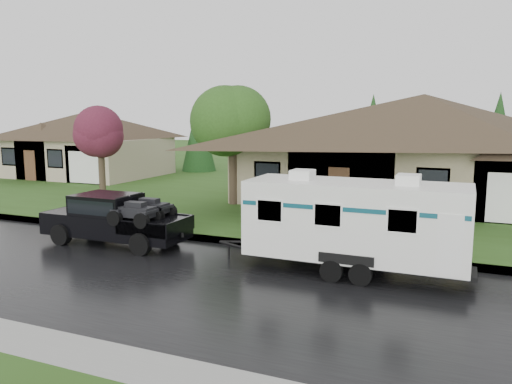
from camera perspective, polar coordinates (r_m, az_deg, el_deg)
ground at (r=15.12m, az=5.84°, el=-9.16°), size 140.00×140.00×0.00m
road at (r=13.32m, az=3.26°, el=-11.62°), size 140.00×8.00×0.01m
curb at (r=17.18m, az=8.06°, el=-6.75°), size 140.00×0.50×0.15m
lawn at (r=29.43m, az=14.44°, el=-0.46°), size 140.00×26.00×0.15m
house_main at (r=27.70m, az=19.08°, el=6.09°), size 19.44×10.80×6.90m
house_far at (r=39.42m, az=-18.44°, el=5.87°), size 10.80×8.64×5.80m
tree_left_green at (r=25.23m, az=-2.68°, el=8.05°), size 3.65×3.65×6.04m
tree_red at (r=29.17m, az=-17.38°, el=6.33°), size 3.02×3.02×5.00m
shrub_row at (r=23.52m, az=17.25°, el=-1.42°), size 13.60×1.00×1.00m
pickup_truck at (r=18.84m, az=-16.04°, el=-2.82°), size 5.45×2.07×1.82m
travel_trailer at (r=14.93m, az=11.26°, el=-3.17°), size 6.72×2.36×3.01m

